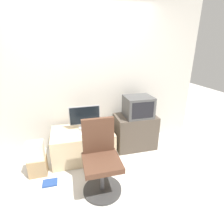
# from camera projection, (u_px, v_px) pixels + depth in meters

# --- Properties ---
(ground_plane) EXTENTS (12.00, 12.00, 0.00)m
(ground_plane) POSITION_uv_depth(u_px,v_px,m) (98.00, 192.00, 2.31)
(ground_plane) COLOR beige
(wall_back) EXTENTS (4.40, 0.05, 2.60)m
(wall_back) POSITION_uv_depth(u_px,v_px,m) (82.00, 77.00, 3.05)
(wall_back) COLOR beige
(wall_back) RESTS_ON ground_plane
(desk) EXTENTS (1.01, 0.67, 0.49)m
(desk) POSITION_uv_depth(u_px,v_px,m) (83.00, 144.00, 2.98)
(desk) COLOR #CCB289
(desk) RESTS_ON ground_plane
(side_stand) EXTENTS (0.73, 0.49, 0.63)m
(side_stand) POSITION_uv_depth(u_px,v_px,m) (135.00, 131.00, 3.26)
(side_stand) COLOR #4C4238
(side_stand) RESTS_ON ground_plane
(main_monitor) EXTENTS (0.52, 0.23, 0.39)m
(main_monitor) POSITION_uv_depth(u_px,v_px,m) (85.00, 118.00, 2.93)
(main_monitor) COLOR #B2B2B7
(main_monitor) RESTS_ON desk
(keyboard) EXTENTS (0.34, 0.13, 0.01)m
(keyboard) POSITION_uv_depth(u_px,v_px,m) (89.00, 133.00, 2.81)
(keyboard) COLOR silver
(keyboard) RESTS_ON desk
(mouse) EXTENTS (0.07, 0.03, 0.03)m
(mouse) POSITION_uv_depth(u_px,v_px,m) (104.00, 131.00, 2.87)
(mouse) COLOR black
(mouse) RESTS_ON desk
(crt_tv) EXTENTS (0.47, 0.41, 0.36)m
(crt_tv) POSITION_uv_depth(u_px,v_px,m) (138.00, 107.00, 3.07)
(crt_tv) COLOR #474747
(crt_tv) RESTS_ON side_stand
(office_chair) EXTENTS (0.51, 0.51, 0.96)m
(office_chair) POSITION_uv_depth(u_px,v_px,m) (101.00, 161.00, 2.24)
(office_chair) COLOR #333333
(office_chair) RESTS_ON ground_plane
(cardboard_box_lower) EXTENTS (0.26, 0.20, 0.27)m
(cardboard_box_lower) POSITION_uv_depth(u_px,v_px,m) (38.00, 166.00, 2.58)
(cardboard_box_lower) COLOR #A3845B
(cardboard_box_lower) RESTS_ON ground_plane
(cardboard_box_upper) EXTENTS (0.23, 0.18, 0.26)m
(cardboard_box_upper) POSITION_uv_depth(u_px,v_px,m) (35.00, 151.00, 2.49)
(cardboard_box_upper) COLOR beige
(cardboard_box_upper) RESTS_ON cardboard_box_lower
(book) EXTENTS (0.20, 0.15, 0.02)m
(book) POSITION_uv_depth(u_px,v_px,m) (50.00, 183.00, 2.44)
(book) COLOR navy
(book) RESTS_ON ground_plane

